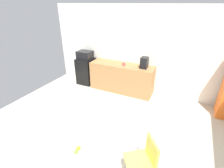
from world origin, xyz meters
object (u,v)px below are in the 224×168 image
object	(u,v)px
microwave	(85,55)
chair_yellow	(146,157)
mug_white	(124,64)
mug_green	(144,66)
coffee_maker	(144,63)
fruit_bowl	(78,152)
round_table	(77,164)
mini_fridge	(86,71)

from	to	relation	value
microwave	chair_yellow	distance (m)	3.99
mug_white	microwave	bearing A→B (deg)	177.30
mug_green	coffee_maker	xyz separation A→B (m)	(0.01, -0.05, 0.11)
mug_white	coffee_maker	size ratio (longest dim) A/B	0.40
microwave	fruit_bowl	distance (m)	3.86
microwave	fruit_bowl	xyz separation A→B (m)	(2.07, -3.24, -0.26)
round_table	mug_green	size ratio (longest dim) A/B	9.21
mini_fridge	microwave	bearing A→B (deg)	0.00
mini_fridge	microwave	size ratio (longest dim) A/B	1.88
mini_fridge	fruit_bowl	xyz separation A→B (m)	(2.07, -3.24, 0.32)
microwave	mug_green	world-z (taller)	microwave
mini_fridge	coffee_maker	size ratio (longest dim) A/B	2.82
microwave	mug_green	size ratio (longest dim) A/B	3.72
microwave	round_table	xyz separation A→B (m)	(2.08, -3.31, -0.42)
round_table	mug_green	bearing A→B (deg)	90.74
chair_yellow	mug_white	distance (m)	3.04
microwave	fruit_bowl	world-z (taller)	microwave
fruit_bowl	microwave	bearing A→B (deg)	122.51
mug_green	coffee_maker	world-z (taller)	coffee_maker
round_table	fruit_bowl	distance (m)	0.18
mini_fridge	round_table	xyz separation A→B (m)	(2.08, -3.31, 0.16)
chair_yellow	coffee_maker	bearing A→B (deg)	107.28
microwave	chair_yellow	world-z (taller)	microwave
microwave	fruit_bowl	bearing A→B (deg)	-57.49
round_table	mug_white	size ratio (longest dim) A/B	9.21
microwave	mug_white	distance (m)	1.44
chair_yellow	mug_green	xyz separation A→B (m)	(-0.85, 2.75, 0.43)
round_table	chair_yellow	distance (m)	1.02
microwave	mug_green	xyz separation A→B (m)	(2.04, 0.05, -0.08)
mug_green	coffee_maker	distance (m)	0.12
mini_fridge	fruit_bowl	bearing A→B (deg)	-57.49
mini_fridge	round_table	distance (m)	3.92
fruit_bowl	mini_fridge	bearing A→B (deg)	122.51
microwave	chair_yellow	size ratio (longest dim) A/B	0.58
mug_green	chair_yellow	bearing A→B (deg)	-72.84
round_table	mug_green	distance (m)	3.38
chair_yellow	fruit_bowl	world-z (taller)	fruit_bowl
mug_green	round_table	bearing A→B (deg)	-89.26
round_table	coffee_maker	size ratio (longest dim) A/B	3.71
mini_fridge	mug_green	world-z (taller)	mug_green
coffee_maker	mug_white	bearing A→B (deg)	-173.67
round_table	mug_green	xyz separation A→B (m)	(-0.04, 3.37, 0.34)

